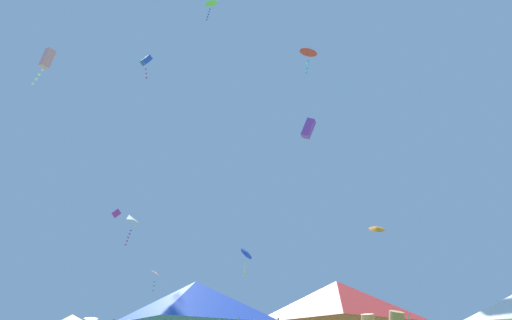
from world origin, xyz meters
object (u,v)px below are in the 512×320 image
Objects in this scene: kite_white_diamond at (133,222)px; canopy_tent_blue at (195,302)px; kite_orange_delta at (377,228)px; canopy_tent_red at (338,301)px; kite_red_delta at (308,52)px; kite_blue_box at (146,61)px; kite_pink_delta at (156,273)px; kite_lime_delta at (211,3)px; kite_pink_box at (47,59)px; kite_blue_delta at (247,254)px; kite_magenta_diamond at (116,213)px; kite_purple_box at (308,128)px.

canopy_tent_blue is at bearing -59.67° from kite_white_diamond.
kite_orange_delta is (21.05, 1.00, -1.16)m from kite_white_diamond.
canopy_tent_red is 17.10m from kite_red_delta.
kite_red_delta is (13.42, -5.58, -5.52)m from kite_blue_box.
kite_blue_box is (-0.84, -4.82, 16.63)m from kite_pink_delta.
kite_lime_delta reaches higher than kite_pink_box.
kite_blue_box reaches higher than kite_blue_delta.
kite_white_diamond is 21.10m from kite_orange_delta.
kite_lime_delta reaches higher than canopy_tent_blue.
kite_pink_box is 13.41m from kite_magenta_diamond.
kite_blue_delta is 0.88× the size of kite_blue_box.
kite_blue_delta is 2.15× the size of kite_purple_box.
kite_purple_box is at bearing -36.27° from kite_magenta_diamond.
kite_red_delta is (12.58, -10.40, 11.12)m from kite_pink_delta.
canopy_tent_blue is at bearing -110.98° from kite_orange_delta.
kite_pink_box is 16.79m from kite_red_delta.
kite_red_delta is (-4.77, -14.05, 7.26)m from kite_orange_delta.
kite_white_diamond is at bearing 120.33° from canopy_tent_blue.
kite_blue_box is 15.55m from kite_red_delta.
kite_pink_box reaches higher than kite_white_diamond.
kite_purple_box is 20.16m from kite_magenta_diamond.
kite_lime_delta is at bearing -97.75° from kite_blue_delta.
kite_lime_delta is 19.67m from kite_white_diamond.
kite_purple_box reaches higher than canopy_tent_blue.
kite_pink_delta is 6.39m from kite_magenta_diamond.
kite_pink_delta is (-17.35, -3.65, -3.86)m from kite_orange_delta.
kite_blue_box is 3.42× the size of kite_magenta_diamond.
canopy_tent_blue is at bearing -28.24° from kite_pink_box.
kite_lime_delta is at bearing 128.96° from canopy_tent_red.
kite_lime_delta is 7.73m from kite_blue_box.
kite_orange_delta is at bearing 35.59° from kite_pink_box.
kite_blue_delta is at bearing -164.05° from kite_orange_delta.
kite_blue_delta is at bearing 82.25° from kite_lime_delta.
kite_pink_delta is 2.11× the size of kite_magenta_diamond.
canopy_tent_red is 2.03× the size of kite_lime_delta.
kite_red_delta is at bearing -32.08° from kite_magenta_diamond.
kite_red_delta reaches higher than canopy_tent_blue.
canopy_tent_red is at bearing -72.21° from kite_blue_delta.
kite_magenta_diamond is (-9.62, 8.77, -13.01)m from kite_lime_delta.
kite_blue_box reaches higher than kite_magenta_diamond.
kite_lime_delta is 20.82m from kite_pink_delta.
kite_pink_box is at bearing 160.77° from canopy_tent_red.
kite_blue_delta is 14.13m from kite_purple_box.
kite_pink_box is at bearing 179.26° from kite_purple_box.
kite_purple_box reaches higher than canopy_tent_red.
kite_orange_delta reaches higher than canopy_tent_blue.
kite_lime_delta is 18.41m from kite_magenta_diamond.
kite_blue_delta is at bearing 117.01° from kite_red_delta.
kite_orange_delta is (4.53, 21.31, 8.22)m from canopy_tent_red.
kite_blue_delta is at bearing 95.46° from canopy_tent_blue.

